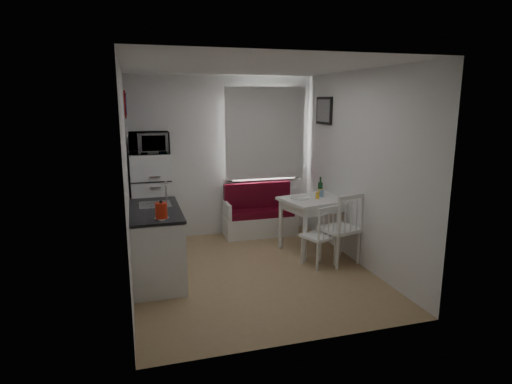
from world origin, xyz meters
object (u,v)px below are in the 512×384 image
at_px(chair_left, 322,230).
at_px(kettle, 161,211).
at_px(microwave, 149,143).
at_px(fridge, 152,201).
at_px(dining_table, 319,204).
at_px(wine_bottle, 320,186).
at_px(chair_right, 344,221).
at_px(bench, 260,218).
at_px(kitchen_counter, 156,243).

distance_m(chair_left, kettle, 2.16).
bearing_deg(microwave, kettle, -89.01).
xyz_separation_m(chair_left, fridge, (-2.12, 1.50, 0.20)).
height_order(dining_table, chair_left, chair_left).
bearing_deg(wine_bottle, fridge, 163.02).
xyz_separation_m(chair_left, chair_right, (0.31, -0.02, 0.09)).
xyz_separation_m(bench, fridge, (-1.74, -0.11, 0.44)).
bearing_deg(dining_table, kitchen_counter, 176.42).
height_order(chair_right, fridge, fridge).
xyz_separation_m(dining_table, wine_bottle, (0.06, 0.10, 0.24)).
xyz_separation_m(bench, dining_table, (0.63, -0.95, 0.43)).
height_order(chair_left, kettle, kettle).
bearing_deg(microwave, dining_table, -18.47).
distance_m(fridge, kettle, 1.80).
height_order(fridge, wine_bottle, fridge).
bearing_deg(wine_bottle, microwave, 164.11).
bearing_deg(microwave, chair_right, -31.08).
relative_size(chair_left, kettle, 2.34).
xyz_separation_m(bench, wine_bottle, (0.69, -0.85, 0.66)).
bearing_deg(chair_right, bench, 97.97).
bearing_deg(wine_bottle, dining_table, -120.99).
height_order(dining_table, microwave, microwave).
relative_size(bench, wine_bottle, 4.09).
bearing_deg(chair_left, microwave, 125.89).
bearing_deg(chair_right, kitchen_counter, 158.64).
relative_size(bench, chair_left, 2.37).
bearing_deg(bench, chair_right, -66.97).
bearing_deg(kitchen_counter, wine_bottle, 11.59).
distance_m(chair_left, chair_right, 0.32).
bearing_deg(dining_table, bench, 110.41).
distance_m(kettle, wine_bottle, 2.62).
bearing_deg(chair_left, fridge, 124.98).
bearing_deg(kettle, fridge, 90.97).
xyz_separation_m(fridge, wine_bottle, (2.43, -0.74, 0.23)).
relative_size(chair_right, wine_bottle, 1.94).
relative_size(fridge, wine_bottle, 4.93).
bearing_deg(kettle, chair_right, 6.31).
bearing_deg(wine_bottle, kettle, -156.61).
bearing_deg(kettle, dining_table, 21.85).
xyz_separation_m(chair_right, microwave, (-2.43, 1.46, 0.98)).
bearing_deg(dining_table, fridge, 147.31).
height_order(kitchen_counter, chair_left, kitchen_counter).
xyz_separation_m(dining_table, kettle, (-2.34, -0.94, 0.30)).
xyz_separation_m(chair_left, microwave, (-2.12, 1.45, 1.07)).
relative_size(fridge, microwave, 2.53).
xyz_separation_m(chair_right, kettle, (-2.40, -0.27, 0.39)).
bearing_deg(fridge, wine_bottle, -16.98).
relative_size(chair_right, kettle, 2.63).
bearing_deg(microwave, fridge, 90.00).
height_order(kitchen_counter, microwave, microwave).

